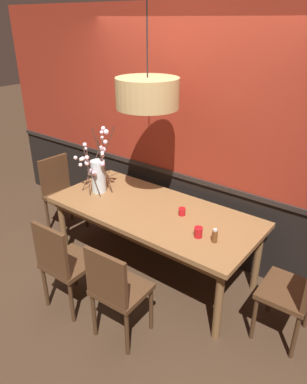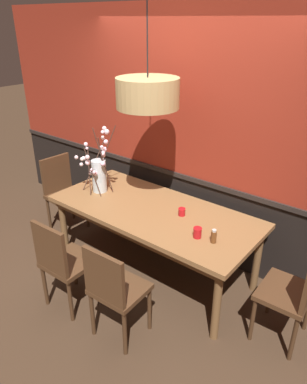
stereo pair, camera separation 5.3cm
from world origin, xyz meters
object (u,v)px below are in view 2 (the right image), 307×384
at_px(chair_near_side_left, 63,260).
at_px(pendant_lamp, 148,93).
at_px(dining_table, 154,216).
at_px(condiment_bottle, 214,236).
at_px(chair_near_side_right, 114,288).
at_px(vase_with_blossoms, 99,173).
at_px(candle_holder_nearer_edge, 182,212).
at_px(chair_far_side_left, 175,190).
at_px(chair_head_east_end, 296,290).
at_px(chair_far_side_right, 221,204).
at_px(candle_holder_nearer_center, 197,233).
at_px(chair_head_west_end, 62,189).

relative_size(chair_near_side_left, pendant_lamp, 1.03).
height_order(dining_table, condiment_bottle, condiment_bottle).
bearing_deg(chair_near_side_right, vase_with_blossoms, 140.46).
xyz_separation_m(candle_holder_nearer_edge, pendant_lamp, (-0.40, -0.03, 1.08)).
bearing_deg(vase_with_blossoms, candle_holder_nearer_edge, 6.32).
relative_size(chair_far_side_left, condiment_bottle, 7.59).
bearing_deg(chair_head_east_end, candle_holder_nearer_edge, 175.78).
bearing_deg(dining_table, chair_far_side_right, 72.99).
distance_m(chair_far_side_left, vase_with_blossoms, 1.09).
relative_size(dining_table, chair_far_side_left, 2.24).
bearing_deg(chair_head_east_end, chair_near_side_left, -152.71).
distance_m(chair_head_east_end, vase_with_blossoms, 2.24).
distance_m(chair_head_east_end, condiment_bottle, 0.76).
bearing_deg(dining_table, chair_head_east_end, -0.47).
height_order(candle_holder_nearer_center, pendant_lamp, pendant_lamp).
bearing_deg(chair_head_west_end, pendant_lamp, 1.58).
bearing_deg(chair_head_east_end, vase_with_blossoms, -179.31).
relative_size(chair_far_side_right, condiment_bottle, 7.38).
bearing_deg(dining_table, pendant_lamp, 155.17).
bearing_deg(vase_with_blossoms, chair_far_side_left, 68.22).
bearing_deg(candle_holder_nearer_edge, chair_head_west_end, -177.95).
distance_m(chair_far_side_right, pendant_lamp, 1.65).
bearing_deg(candle_holder_nearer_edge, chair_far_side_left, 128.60).
height_order(chair_near_side_right, chair_near_side_left, chair_near_side_left).
xyz_separation_m(chair_far_side_left, chair_head_west_end, (-1.13, -0.88, 0.01)).
bearing_deg(candle_holder_nearer_center, chair_near_side_right, -112.14).
bearing_deg(chair_near_side_left, pendant_lamp, 78.61).
height_order(chair_far_side_left, chair_head_west_end, chair_far_side_left).
relative_size(chair_head_east_end, condiment_bottle, 7.35).
height_order(chair_far_side_left, condiment_bottle, chair_far_side_left).
height_order(vase_with_blossoms, pendant_lamp, pendant_lamp).
bearing_deg(chair_head_west_end, candle_holder_nearer_edge, 2.05).
bearing_deg(chair_near_side_right, chair_far_side_right, 91.25).
bearing_deg(dining_table, chair_near_side_left, -108.11).
xyz_separation_m(chair_head_west_end, pendant_lamp, (1.38, 0.04, 1.34)).
relative_size(chair_head_east_end, vase_with_blossoms, 1.24).
xyz_separation_m(dining_table, chair_head_east_end, (1.46, -0.01, -0.15)).
bearing_deg(candle_holder_nearer_center, chair_head_east_end, 10.13).
relative_size(vase_with_blossoms, candle_holder_nearer_edge, 9.83).
height_order(dining_table, chair_near_side_right, chair_near_side_right).
bearing_deg(chair_head_west_end, chair_far_side_left, 37.92).
bearing_deg(condiment_bottle, dining_table, 169.41).
bearing_deg(chair_head_west_end, chair_near_side_left, -38.27).
height_order(chair_far_side_left, chair_head_east_end, chair_far_side_left).
distance_m(chair_near_side_left, pendant_lamp, 1.68).
xyz_separation_m(chair_near_side_right, candle_holder_nearer_edge, (-0.03, 0.98, 0.27)).
bearing_deg(vase_with_blossoms, chair_far_side_right, 43.26).
bearing_deg(chair_head_east_end, chair_head_west_end, 179.55).
xyz_separation_m(chair_head_east_end, condiment_bottle, (-0.70, -0.13, 0.29)).
height_order(chair_head_east_end, candle_holder_nearer_center, chair_head_east_end).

